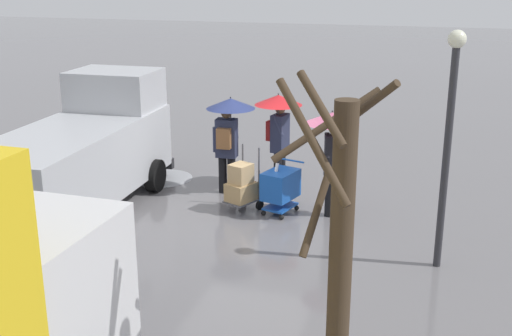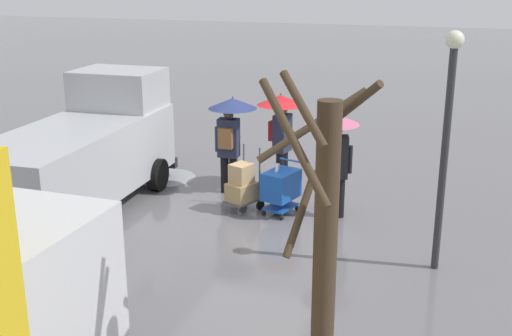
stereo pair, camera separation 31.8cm
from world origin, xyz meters
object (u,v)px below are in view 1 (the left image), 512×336
shopping_cart_vendor (281,186)px  pedestrian_white_side (279,119)px  pedestrian_pink_side (334,139)px  bare_tree_near (338,256)px  street_lamp (449,127)px  hand_dolly_boxes (241,186)px  cargo_van_parked_right (81,153)px  pedestrian_black_side (229,123)px

shopping_cart_vendor → pedestrian_white_side: size_ratio=0.49×
pedestrian_white_side → shopping_cart_vendor: bearing=106.2°
pedestrian_white_side → pedestrian_pink_side: bearing=135.5°
bare_tree_near → shopping_cart_vendor: bearing=-70.5°
pedestrian_pink_side → bare_tree_near: size_ratio=0.56×
street_lamp → hand_dolly_boxes: bearing=-21.1°
cargo_van_parked_right → bare_tree_near: (-6.03, 5.08, 0.80)m
pedestrian_black_side → street_lamp: 5.17m
shopping_cart_vendor → street_lamp: 3.93m
bare_tree_near → street_lamp: 4.46m
pedestrian_pink_side → pedestrian_black_side: (2.39, -0.73, -0.01)m
shopping_cart_vendor → hand_dolly_boxes: 0.80m
bare_tree_near → pedestrian_pink_side: bearing=-79.8°
bare_tree_near → pedestrian_white_side: bearing=-71.2°
street_lamp → cargo_van_parked_right: bearing=-6.1°
hand_dolly_boxes → pedestrian_pink_side: 2.10m
pedestrian_pink_side → bare_tree_near: 6.17m
pedestrian_pink_side → pedestrian_black_side: same height
shopping_cart_vendor → pedestrian_white_side: bearing=-73.8°
bare_tree_near → street_lamp: size_ratio=1.00×
pedestrian_black_side → street_lamp: bearing=151.1°
pedestrian_black_side → pedestrian_pink_side: bearing=162.9°
shopping_cart_vendor → street_lamp: bearing=152.6°
hand_dolly_boxes → pedestrian_white_side: 2.00m
hand_dolly_boxes → pedestrian_white_side: pedestrian_white_side is taller
pedestrian_pink_side → bare_tree_near: (-1.09, 6.06, 0.39)m
pedestrian_black_side → bare_tree_near: bare_tree_near is taller
shopping_cart_vendor → pedestrian_black_side: pedestrian_black_side is taller
cargo_van_parked_right → shopping_cart_vendor: (-3.93, -0.86, -0.61)m
hand_dolly_boxes → pedestrian_white_side: bearing=-101.2°
pedestrian_white_side → street_lamp: street_lamp is taller
bare_tree_near → pedestrian_black_side: bearing=-62.9°
cargo_van_parked_right → pedestrian_white_side: (-3.47, -2.43, 0.39)m
pedestrian_black_side → bare_tree_near: (-3.47, 6.79, 0.41)m
shopping_cart_vendor → cargo_van_parked_right: bearing=12.3°
hand_dolly_boxes → street_lamp: size_ratio=0.34×
street_lamp → pedestrian_white_side: bearing=-41.8°
pedestrian_black_side → pedestrian_white_side: 1.16m
cargo_van_parked_right → pedestrian_white_side: bearing=-145.0°
cargo_van_parked_right → pedestrian_pink_side: bearing=-168.7°
shopping_cart_vendor → pedestrian_white_side: 1.92m
cargo_van_parked_right → pedestrian_pink_side: cargo_van_parked_right is taller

